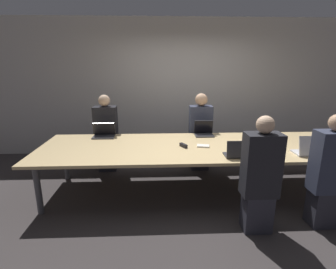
{
  "coord_description": "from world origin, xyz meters",
  "views": [
    {
      "loc": [
        -0.62,
        -3.67,
        1.91
      ],
      "look_at": [
        -0.45,
        0.1,
        0.88
      ],
      "focal_mm": 28.0,
      "sensor_mm": 36.0,
      "label": 1
    }
  ],
  "objects": [
    {
      "name": "laptop_far_left",
      "position": [
        -1.49,
        0.55,
        0.8
      ],
      "size": [
        0.36,
        0.25,
        0.24
      ],
      "color": "#333338",
      "rests_on": "conference_table"
    },
    {
      "name": "ground_plane",
      "position": [
        0.0,
        0.0,
        0.0
      ],
      "size": [
        24.0,
        24.0,
        0.0
      ],
      "primitive_type": "plane",
      "color": "#383333"
    },
    {
      "name": "person_far_center",
      "position": [
        0.17,
        0.89,
        0.68
      ],
      "size": [
        0.4,
        0.24,
        1.4
      ],
      "color": "#2D2D38",
      "rests_on": "ground_plane"
    },
    {
      "name": "person_near_midright",
      "position": [
        0.54,
        -1.0,
        0.66
      ],
      "size": [
        0.4,
        0.24,
        1.38
      ],
      "rotation": [
        0.0,
        0.0,
        3.14
      ],
      "color": "#2D2D38",
      "rests_on": "ground_plane"
    },
    {
      "name": "laptop_near_right",
      "position": [
        1.4,
        -0.46,
        0.81
      ],
      "size": [
        0.34,
        0.27,
        0.27
      ],
      "rotation": [
        0.0,
        0.0,
        3.14
      ],
      "color": "silver",
      "rests_on": "conference_table"
    },
    {
      "name": "stapler",
      "position": [
        -0.23,
        -0.06,
        0.76
      ],
      "size": [
        0.11,
        0.15,
        0.05
      ],
      "rotation": [
        0.0,
        0.0,
        0.49
      ],
      "color": "black",
      "rests_on": "conference_table"
    },
    {
      "name": "person_near_right",
      "position": [
        1.38,
        -0.94,
        0.66
      ],
      "size": [
        0.4,
        0.24,
        1.37
      ],
      "rotation": [
        0.0,
        0.0,
        3.14
      ],
      "color": "#2D2D38",
      "rests_on": "ground_plane"
    },
    {
      "name": "cup_near_right",
      "position": [
        1.66,
        -0.39,
        0.77
      ],
      "size": [
        0.08,
        0.08,
        0.09
      ],
      "color": "white",
      "rests_on": "conference_table"
    },
    {
      "name": "curtain_wall",
      "position": [
        0.0,
        1.9,
        1.4
      ],
      "size": [
        12.0,
        0.06,
        2.8
      ],
      "color": "#BCB7B2",
      "rests_on": "ground_plane"
    },
    {
      "name": "conference_table",
      "position": [
        0.0,
        0.0,
        0.69
      ],
      "size": [
        4.67,
        1.44,
        0.73
      ],
      "color": "#D6B77F",
      "rests_on": "ground_plane"
    },
    {
      "name": "laptop_far_center",
      "position": [
        0.18,
        0.58,
        0.8
      ],
      "size": [
        0.31,
        0.25,
        0.25
      ],
      "color": "#333338",
      "rests_on": "conference_table"
    },
    {
      "name": "person_far_left",
      "position": [
        -1.52,
        0.9,
        0.67
      ],
      "size": [
        0.4,
        0.24,
        1.39
      ],
      "color": "#2D2D38",
      "rests_on": "ground_plane"
    },
    {
      "name": "laptop_near_midright",
      "position": [
        0.44,
        -0.51,
        0.8
      ],
      "size": [
        0.36,
        0.23,
        0.24
      ],
      "rotation": [
        0.0,
        0.0,
        3.14
      ],
      "color": "#333338",
      "rests_on": "conference_table"
    },
    {
      "name": "notebook",
      "position": [
        0.06,
        -0.04,
        0.74
      ],
      "size": [
        0.2,
        0.16,
        0.02
      ],
      "rotation": [
        0.0,
        0.0,
        -0.21
      ],
      "color": "silver",
      "rests_on": "conference_table"
    }
  ]
}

